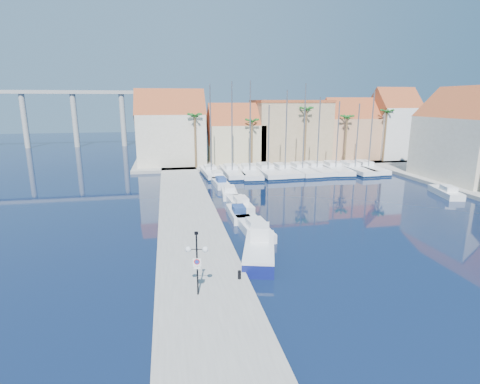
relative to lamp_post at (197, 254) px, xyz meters
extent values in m
plane|color=black|center=(9.43, 2.52, -3.13)|extent=(260.00, 260.00, 0.00)
cube|color=gray|center=(0.43, 16.02, -2.88)|extent=(6.00, 77.00, 0.50)
cube|color=gray|center=(19.43, 50.52, -2.88)|extent=(54.00, 16.00, 0.50)
cylinder|color=black|center=(0.00, 0.00, -0.63)|extent=(0.10, 0.10, 4.00)
cylinder|color=black|center=(-0.24, 0.06, 0.27)|extent=(0.50, 0.15, 0.05)
cylinder|color=black|center=(0.25, -0.05, 0.27)|extent=(0.50, 0.15, 0.05)
sphere|color=white|center=(-0.49, 0.11, 0.27)|extent=(0.36, 0.36, 0.36)
sphere|color=white|center=(0.49, -0.10, 0.27)|extent=(0.36, 0.36, 0.36)
cube|color=black|center=(0.00, 0.00, 1.27)|extent=(0.24, 0.16, 0.16)
cube|color=white|center=(-0.01, -0.05, -0.53)|extent=(0.50, 0.13, 0.50)
cylinder|color=red|center=(-0.02, -0.08, -0.48)|extent=(0.34, 0.08, 0.34)
cylinder|color=#1933A5|center=(-0.02, -0.09, -0.48)|extent=(0.24, 0.06, 0.24)
cube|color=white|center=(-0.01, -0.05, -0.88)|extent=(0.40, 0.11, 0.14)
cylinder|color=black|center=(2.83, 1.51, -2.35)|extent=(0.22, 0.22, 0.56)
cube|color=navy|center=(5.12, 5.34, -2.63)|extent=(3.93, 7.01, 1.00)
cube|color=white|center=(5.12, 5.34, -2.02)|extent=(3.93, 7.01, 0.22)
cube|color=white|center=(5.48, 6.62, -1.41)|extent=(1.87, 2.10, 1.22)
cube|color=white|center=(6.13, 11.35, -2.73)|extent=(2.50, 6.67, 0.80)
cube|color=white|center=(6.18, 10.70, -2.03)|extent=(1.61, 2.38, 0.60)
cube|color=white|center=(5.51, 16.09, -2.73)|extent=(1.76, 5.36, 0.80)
cube|color=navy|center=(5.50, 15.56, -2.03)|extent=(1.22, 1.88, 0.60)
cube|color=white|center=(6.39, 19.71, -2.73)|extent=(2.23, 6.25, 0.80)
cube|color=white|center=(6.42, 19.09, -2.03)|extent=(1.47, 2.22, 0.60)
cube|color=white|center=(6.11, 25.39, -2.73)|extent=(2.33, 5.83, 0.80)
cube|color=white|center=(6.06, 24.82, -2.03)|extent=(1.45, 2.10, 0.60)
cube|color=white|center=(5.81, 31.20, -2.73)|extent=(2.02, 5.58, 0.80)
cube|color=navy|center=(5.84, 30.65, -2.03)|extent=(1.32, 1.98, 0.60)
cube|color=white|center=(5.88, 36.11, -2.73)|extent=(2.27, 6.67, 0.80)
cube|color=white|center=(5.90, 35.45, -2.03)|extent=(1.54, 2.35, 0.60)
cube|color=white|center=(33.43, 20.12, -2.73)|extent=(3.27, 6.29, 0.80)
cube|color=white|center=(33.29, 19.53, -2.03)|extent=(1.80, 2.36, 0.60)
cube|color=white|center=(5.36, 38.67, -2.63)|extent=(2.92, 9.47, 1.00)
cube|color=#0B1B38|center=(5.36, 38.67, -2.95)|extent=(2.99, 9.54, 0.28)
cube|color=white|center=(5.31, 39.60, -1.83)|extent=(1.85, 2.89, 0.60)
cylinder|color=slate|center=(5.39, 38.20, 4.55)|extent=(0.20, 0.20, 13.35)
cube|color=white|center=(8.73, 38.46, -2.63)|extent=(2.72, 10.32, 1.00)
cube|color=#0B1B38|center=(8.73, 38.46, -2.95)|extent=(2.78, 10.38, 0.28)
cube|color=white|center=(8.72, 39.49, -1.83)|extent=(1.89, 3.10, 0.60)
cylinder|color=slate|center=(8.73, 37.94, 4.75)|extent=(0.20, 0.20, 13.75)
cube|color=white|center=(11.58, 37.98, -2.63)|extent=(3.94, 11.67, 1.00)
cube|color=#0B1B38|center=(11.58, 37.98, -2.95)|extent=(4.00, 11.73, 0.28)
cube|color=white|center=(11.67, 39.12, -1.83)|extent=(2.37, 3.60, 0.60)
cylinder|color=slate|center=(11.53, 37.41, 4.82)|extent=(0.20, 0.20, 13.89)
cube|color=white|center=(14.66, 38.42, -2.63)|extent=(3.31, 11.93, 1.00)
cube|color=#0B1B38|center=(14.66, 38.42, -2.95)|extent=(3.37, 11.99, 0.28)
cube|color=white|center=(14.64, 39.60, -1.83)|extent=(2.23, 3.60, 0.60)
cylinder|color=slate|center=(14.67, 37.82, 2.98)|extent=(0.20, 0.20, 10.22)
cube|color=white|center=(17.41, 37.94, -2.63)|extent=(3.40, 10.74, 1.00)
cube|color=#0B1B38|center=(17.41, 37.94, -2.95)|extent=(3.46, 10.80, 0.28)
cube|color=white|center=(17.35, 39.00, -1.83)|extent=(2.12, 3.29, 0.60)
cylinder|color=slate|center=(17.45, 37.42, 4.14)|extent=(0.20, 0.20, 12.53)
cube|color=white|center=(20.49, 38.04, -2.63)|extent=(3.09, 10.98, 1.00)
cube|color=#0B1B38|center=(20.49, 38.04, -2.95)|extent=(3.15, 11.04, 0.28)
cube|color=white|center=(20.46, 39.13, -1.83)|extent=(2.06, 3.32, 0.60)
cylinder|color=slate|center=(20.50, 37.49, 4.64)|extent=(0.20, 0.20, 13.54)
cube|color=white|center=(23.20, 38.44, -2.63)|extent=(3.17, 11.27, 1.00)
cube|color=#0B1B38|center=(23.20, 38.44, -2.95)|extent=(3.24, 11.33, 0.28)
cube|color=white|center=(23.17, 39.56, -1.83)|extent=(2.12, 3.41, 0.60)
cylinder|color=slate|center=(23.21, 37.88, 3.59)|extent=(0.20, 0.20, 11.44)
cube|color=white|center=(26.56, 38.28, -2.63)|extent=(3.85, 11.54, 1.00)
cube|color=#0B1B38|center=(26.56, 38.28, -2.95)|extent=(3.92, 11.60, 0.28)
cube|color=white|center=(26.65, 39.41, -1.83)|extent=(2.33, 3.56, 0.60)
cylinder|color=slate|center=(26.51, 37.71, 3.26)|extent=(0.20, 0.20, 10.77)
cube|color=white|center=(29.73, 37.71, -2.63)|extent=(3.40, 11.56, 1.00)
cube|color=#0B1B38|center=(29.73, 37.71, -2.95)|extent=(3.46, 11.62, 0.28)
cube|color=white|center=(29.69, 38.86, -1.83)|extent=(2.21, 3.51, 0.60)
cylinder|color=slate|center=(29.75, 37.14, 3.07)|extent=(0.20, 0.20, 10.40)
cube|color=white|center=(32.42, 37.99, -2.63)|extent=(3.70, 11.60, 1.00)
cube|color=#0B1B38|center=(32.42, 37.99, -2.95)|extent=(3.76, 11.66, 0.28)
cube|color=white|center=(32.50, 39.13, -1.83)|extent=(2.30, 3.56, 0.60)
cylinder|color=slate|center=(32.39, 37.41, 4.08)|extent=(0.20, 0.20, 12.41)
cube|color=beige|center=(-0.57, 49.52, 1.87)|extent=(12.00, 9.00, 9.00)
cube|color=maroon|center=(-0.57, 49.52, 6.37)|extent=(12.30, 9.00, 9.00)
cube|color=#C3B389|center=(11.43, 49.52, 0.87)|extent=(10.00, 8.00, 7.00)
cube|color=maroon|center=(11.43, 49.52, 4.37)|extent=(10.30, 8.00, 8.00)
cube|color=#9F8961|center=(22.43, 50.52, 2.87)|extent=(14.00, 10.00, 11.00)
cube|color=maroon|center=(22.43, 50.52, 8.62)|extent=(14.20, 10.20, 0.50)
cube|color=tan|center=(34.43, 49.52, 1.37)|extent=(10.00, 8.00, 8.00)
cube|color=maroon|center=(34.43, 49.52, 5.37)|extent=(10.30, 8.00, 8.00)
cube|color=white|center=(43.43, 48.52, 2.37)|extent=(8.00, 8.00, 10.00)
cube|color=maroon|center=(43.43, 48.52, 7.37)|extent=(8.30, 8.00, 8.00)
cube|color=beige|center=(41.43, 26.52, 1.87)|extent=(9.00, 14.00, 9.00)
cube|color=maroon|center=(41.43, 26.52, 6.37)|extent=(9.00, 14.30, 9.00)
cylinder|color=brown|center=(3.43, 44.52, 1.87)|extent=(0.36, 0.36, 9.00)
sphere|color=#1B5F1F|center=(3.43, 44.52, 6.22)|extent=(2.60, 2.60, 2.60)
cylinder|color=brown|center=(13.43, 44.52, 1.37)|extent=(0.36, 0.36, 8.00)
sphere|color=#1B5F1F|center=(13.43, 44.52, 5.22)|extent=(2.60, 2.60, 2.60)
cylinder|color=brown|center=(23.43, 44.52, 2.37)|extent=(0.36, 0.36, 10.00)
sphere|color=#1B5F1F|center=(23.43, 44.52, 7.22)|extent=(2.60, 2.60, 2.60)
cylinder|color=brown|center=(31.43, 44.52, 1.62)|extent=(0.36, 0.36, 8.50)
sphere|color=#1B5F1F|center=(31.43, 44.52, 5.72)|extent=(2.60, 2.60, 2.60)
cylinder|color=brown|center=(39.43, 44.52, 2.12)|extent=(0.36, 0.36, 9.50)
sphere|color=#1B5F1F|center=(39.43, 44.52, 6.72)|extent=(2.60, 2.60, 2.60)
cube|color=#9E9E99|center=(-28.57, 84.52, 10.87)|extent=(48.00, 2.20, 0.90)
cylinder|color=#9E9E99|center=(-36.57, 84.52, 3.87)|extent=(1.40, 1.40, 14.00)
cylinder|color=#9E9E99|center=(-24.57, 84.52, 3.87)|extent=(1.40, 1.40, 14.00)
cylinder|color=#9E9E99|center=(-12.57, 84.52, 3.87)|extent=(1.40, 1.40, 14.00)
camera|label=1|loc=(-1.44, -20.52, 8.71)|focal=28.00mm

